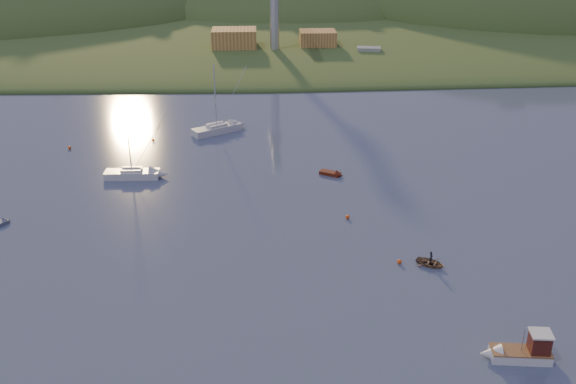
{
  "coord_description": "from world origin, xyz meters",
  "views": [
    {
      "loc": [
        -2.72,
        -38.82,
        36.78
      ],
      "look_at": [
        0.87,
        32.38,
        4.02
      ],
      "focal_mm": 40.0,
      "sensor_mm": 36.0,
      "label": 1
    }
  ],
  "objects_px": {
    "grey_dinghy": "(3,222)",
    "red_tender": "(334,174)",
    "fishing_boat": "(516,351)",
    "canoe": "(430,263)",
    "sailboat_near": "(217,128)",
    "sailboat_far": "(132,173)"
  },
  "relations": [
    {
      "from": "canoe",
      "to": "grey_dinghy",
      "type": "height_order",
      "value": "grey_dinghy"
    },
    {
      "from": "grey_dinghy",
      "to": "sailboat_near",
      "type": "bearing_deg",
      "value": -0.89
    },
    {
      "from": "sailboat_near",
      "to": "sailboat_far",
      "type": "relative_size",
      "value": 1.11
    },
    {
      "from": "sailboat_near",
      "to": "red_tender",
      "type": "relative_size",
      "value": 3.27
    },
    {
      "from": "fishing_boat",
      "to": "sailboat_far",
      "type": "relative_size",
      "value": 0.58
    },
    {
      "from": "canoe",
      "to": "red_tender",
      "type": "bearing_deg",
      "value": 50.47
    },
    {
      "from": "fishing_boat",
      "to": "canoe",
      "type": "distance_m",
      "value": 16.34
    },
    {
      "from": "fishing_boat",
      "to": "canoe",
      "type": "xyz_separation_m",
      "value": [
        -3.45,
        15.97,
        -0.52
      ]
    },
    {
      "from": "fishing_boat",
      "to": "red_tender",
      "type": "xyz_separation_m",
      "value": [
        -11.08,
        41.46,
        -0.6
      ]
    },
    {
      "from": "sailboat_near",
      "to": "sailboat_far",
      "type": "xyz_separation_m",
      "value": [
        -11.21,
        -18.98,
        -0.06
      ]
    },
    {
      "from": "fishing_boat",
      "to": "grey_dinghy",
      "type": "bearing_deg",
      "value": -21.22
    },
    {
      "from": "canoe",
      "to": "red_tender",
      "type": "xyz_separation_m",
      "value": [
        -7.63,
        25.49,
        -0.08
      ]
    },
    {
      "from": "grey_dinghy",
      "to": "red_tender",
      "type": "bearing_deg",
      "value": -36.79
    },
    {
      "from": "sailboat_near",
      "to": "red_tender",
      "type": "distance_m",
      "value": 26.7
    },
    {
      "from": "sailboat_near",
      "to": "sailboat_far",
      "type": "bearing_deg",
      "value": -152.58
    },
    {
      "from": "sailboat_far",
      "to": "grey_dinghy",
      "type": "distance_m",
      "value": 19.34
    },
    {
      "from": "fishing_boat",
      "to": "red_tender",
      "type": "distance_m",
      "value": 42.92
    },
    {
      "from": "sailboat_near",
      "to": "grey_dinghy",
      "type": "bearing_deg",
      "value": -159.21
    },
    {
      "from": "sailboat_near",
      "to": "fishing_boat",
      "type": "bearing_deg",
      "value": -96.54
    },
    {
      "from": "sailboat_near",
      "to": "sailboat_far",
      "type": "distance_m",
      "value": 22.05
    },
    {
      "from": "canoe",
      "to": "red_tender",
      "type": "relative_size",
      "value": 0.86
    },
    {
      "from": "fishing_boat",
      "to": "red_tender",
      "type": "bearing_deg",
      "value": -68.46
    }
  ]
}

